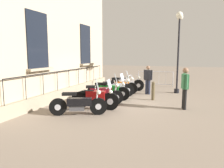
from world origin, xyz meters
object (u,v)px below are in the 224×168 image
object	(u,v)px
motorcycle_orange	(121,86)
lamppost	(179,32)
motorcycle_green	(108,91)
motorcycle_maroon	(100,94)
crowd_barrier	(155,78)
motorcycle_red	(95,98)
pedestrian_standing	(148,78)
motorcycle_white	(127,84)
motorcycle_black	(79,104)
motorcycle_silver	(115,88)
pedestrian_walking	(185,86)
bollard	(153,91)

from	to	relation	value
motorcycle_orange	lamppost	bearing A→B (deg)	22.32
motorcycle_green	motorcycle_maroon	bearing A→B (deg)	-92.21
lamppost	crowd_barrier	size ratio (longest dim) A/B	1.87
motorcycle_red	pedestrian_standing	bearing A→B (deg)	70.18
crowd_barrier	lamppost	bearing A→B (deg)	-55.87
motorcycle_white	lamppost	distance (m)	4.25
motorcycle_black	pedestrian_standing	xyz separation A→B (m)	(1.71, 4.98, 0.48)
motorcycle_silver	motorcycle_maroon	bearing A→B (deg)	-92.39
motorcycle_maroon	crowd_barrier	bearing A→B (deg)	75.55
motorcycle_maroon	pedestrian_walking	xyz separation A→B (m)	(3.59, 0.24, 0.51)
motorcycle_white	pedestrian_walking	world-z (taller)	pedestrian_walking
motorcycle_green	pedestrian_walking	size ratio (longest dim) A/B	1.27
motorcycle_orange	pedestrian_standing	xyz separation A→B (m)	(1.48, 0.30, 0.47)
motorcycle_black	lamppost	world-z (taller)	lamppost
motorcycle_silver	pedestrian_standing	xyz separation A→B (m)	(1.54, 1.23, 0.46)
motorcycle_black	pedestrian_walking	xyz separation A→B (m)	(3.68, 2.16, 0.54)
motorcycle_maroon	motorcycle_green	distance (m)	0.95
motorcycle_white	bollard	distance (m)	2.97
motorcycle_orange	pedestrian_walking	bearing A→B (deg)	-36.11
motorcycle_orange	motorcycle_silver	bearing A→B (deg)	-94.01
motorcycle_green	bollard	xyz separation A→B (m)	(2.09, 0.65, 0.02)
motorcycle_red	motorcycle_white	world-z (taller)	motorcycle_red
motorcycle_silver	pedestrian_walking	world-z (taller)	pedestrian_walking
motorcycle_white	motorcycle_red	bearing A→B (deg)	-90.23
motorcycle_white	pedestrian_walking	bearing A→B (deg)	-46.64
motorcycle_red	bollard	distance (m)	3.24
motorcycle_green	crowd_barrier	distance (m)	5.53
motorcycle_red	motorcycle_orange	bearing A→B (deg)	90.38
motorcycle_red	lamppost	distance (m)	6.52
motorcycle_green	motorcycle_orange	distance (m)	1.81
motorcycle_black	crowd_barrier	bearing A→B (deg)	78.25
motorcycle_green	motorcycle_white	world-z (taller)	motorcycle_green
motorcycle_red	pedestrian_walking	bearing A→B (deg)	19.53
motorcycle_maroon	bollard	size ratio (longest dim) A/B	2.19
bollard	pedestrian_walking	xyz separation A→B (m)	(1.46, -1.36, 0.50)
motorcycle_green	bollard	size ratio (longest dim) A/B	2.33
motorcycle_green	motorcycle_white	bearing A→B (deg)	87.07
motorcycle_silver	crowd_barrier	size ratio (longest dim) A/B	0.84
pedestrian_standing	pedestrian_walking	xyz separation A→B (m)	(1.97, -2.82, 0.07)
pedestrian_standing	pedestrian_walking	bearing A→B (deg)	-55.06
motorcycle_green	pedestrian_walking	world-z (taller)	pedestrian_walking
motorcycle_maroon	motorcycle_silver	size ratio (longest dim) A/B	1.01
motorcycle_white	motorcycle_maroon	bearing A→B (deg)	-92.75
motorcycle_red	lamppost	bearing A→B (deg)	59.04
motorcycle_silver	pedestrian_standing	distance (m)	2.03
motorcycle_green	crowd_barrier	xyz separation A→B (m)	(1.57, 5.30, 0.12)
bollard	motorcycle_black	bearing A→B (deg)	-122.24
crowd_barrier	bollard	xyz separation A→B (m)	(0.52, -4.65, -0.10)
motorcycle_orange	motorcycle_red	bearing A→B (deg)	-89.62
pedestrian_walking	motorcycle_orange	bearing A→B (deg)	143.89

